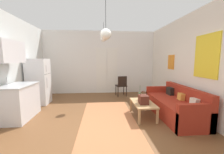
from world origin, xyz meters
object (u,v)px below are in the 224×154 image
Objects in this scene: refrigerator at (39,82)px; pendant_lamp_far at (104,38)px; accent_chair at (122,85)px; pendant_lamp_near at (106,34)px; bamboo_vase at (140,96)px; handbag at (143,99)px; couch at (176,106)px; coffee_table at (143,104)px.

pendant_lamp_far is (2.24, 0.06, 1.48)m from refrigerator.
accent_chair is 0.95× the size of pendant_lamp_near.
pendant_lamp_near is 2.28m from pendant_lamp_far.
handbag is (-0.01, -0.37, 0.01)m from bamboo_vase.
pendant_lamp_far is at bearing 34.64° from accent_chair.
handbag is at bearing -91.79° from bamboo_vase.
couch is 0.98m from bamboo_vase.
refrigerator is 3.11m from accent_chair.
pendant_lamp_near reaches higher than refrigerator.
pendant_lamp_near is (-1.01, -0.80, 1.66)m from coffee_table.
handbag is at bearing -25.37° from refrigerator.
pendant_lamp_near is (-1.00, -1.05, 1.50)m from bamboo_vase.
accent_chair reaches higher than bamboo_vase.
bamboo_vase is (-0.02, 0.25, 0.16)m from coffee_table.
accent_chair is at bearing 117.11° from couch.
bamboo_vase is 2.09m from pendant_lamp_near.
coffee_table is at bearing -86.28° from bamboo_vase.
coffee_table is 0.61× the size of refrigerator.
pendant_lamp_near reaches higher than coffee_table.
handbag is 1.91m from pendant_lamp_near.
pendant_lamp_near reaches higher than couch.
handbag is at bearing -175.05° from couch.
bamboo_vase is 0.47× the size of pendant_lamp_near.
handbag is (-0.92, -0.08, 0.23)m from couch.
refrigerator is (-4.13, 1.44, 0.50)m from couch.
handbag is 2.30m from accent_chair.
pendant_lamp_far is at bearing 129.00° from bamboo_vase.
pendant_lamp_near reaches higher than handbag.
refrigerator is 2.68m from pendant_lamp_far.
handbag reaches higher than coffee_table.
coffee_table is at bearing -23.50° from refrigerator.
bamboo_vase is (-0.91, 0.29, 0.22)m from couch.
coffee_table is at bearing 177.78° from couch.
pendant_lamp_near and pendant_lamp_far have the same top height.
couch is at bearing 21.80° from pendant_lamp_near.
couch is 2.68m from pendant_lamp_near.
pendant_lamp_near is at bearing -158.20° from couch.
accent_chair is (-1.13, 2.21, 0.20)m from couch.
handbag is at bearing -58.46° from pendant_lamp_far.
refrigerator reaches higher than bamboo_vase.
refrigerator is 1.83× the size of accent_chair.
bamboo_vase is at bearing 87.94° from accent_chair.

